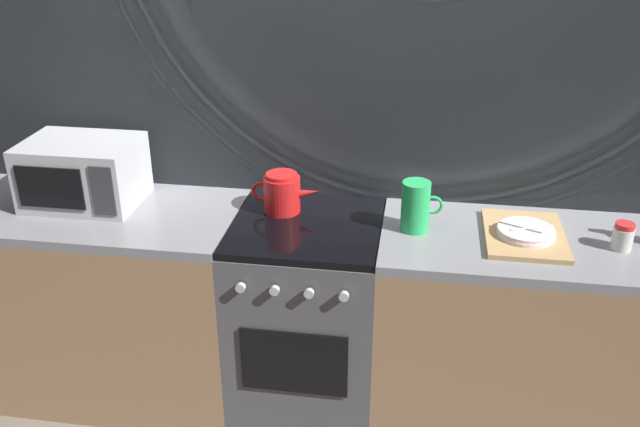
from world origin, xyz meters
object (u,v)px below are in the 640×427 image
object	(u,v)px
kettle	(282,193)
dish_pile	(525,234)
pitcher	(416,206)
spice_jar	(623,236)
stove_unit	(307,319)
microwave	(83,172)

from	to	relation	value
kettle	dish_pile	xyz separation A→B (m)	(0.96, -0.10, -0.06)
dish_pile	kettle	bearing A→B (deg)	174.18
kettle	pitcher	size ratio (longest dim) A/B	1.42
pitcher	spice_jar	size ratio (longest dim) A/B	1.90
stove_unit	microwave	bearing A→B (deg)	175.99
kettle	pitcher	world-z (taller)	pitcher
kettle	spice_jar	xyz separation A→B (m)	(1.30, -0.13, -0.03)
microwave	pitcher	xyz separation A→B (m)	(1.38, -0.05, -0.03)
stove_unit	microwave	world-z (taller)	microwave
microwave	pitcher	world-z (taller)	microwave
kettle	dish_pile	size ratio (longest dim) A/B	0.71
kettle	dish_pile	world-z (taller)	kettle
stove_unit	spice_jar	world-z (taller)	spice_jar
kettle	microwave	bearing A→B (deg)	-177.31
stove_unit	kettle	bearing A→B (deg)	137.89
stove_unit	dish_pile	world-z (taller)	dish_pile
microwave	stove_unit	bearing A→B (deg)	-4.01
dish_pile	spice_jar	xyz separation A→B (m)	(0.34, -0.03, 0.03)
stove_unit	spice_jar	size ratio (longest dim) A/B	8.57
microwave	spice_jar	world-z (taller)	microwave
stove_unit	microwave	size ratio (longest dim) A/B	1.96
microwave	kettle	distance (m)	0.84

